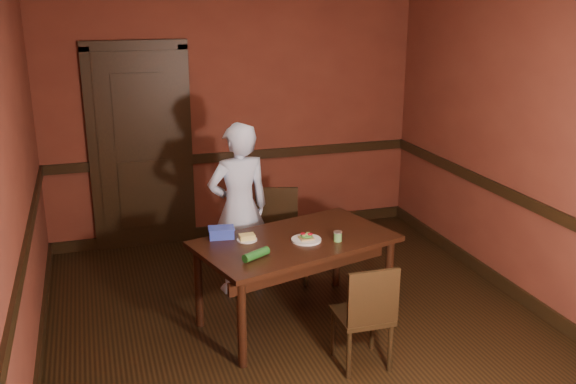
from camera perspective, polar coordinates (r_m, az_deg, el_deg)
floor at (r=5.30m, az=1.16°, el=-11.99°), size 4.00×4.50×0.01m
wall_back at (r=6.91m, az=-4.78°, el=6.86°), size 4.00×0.02×2.70m
wall_front at (r=2.88m, az=15.95°, el=-8.99°), size 4.00×0.02×2.70m
wall_left at (r=4.58m, az=-23.17°, el=0.11°), size 0.02×4.50×2.70m
wall_right at (r=5.74m, az=20.59°, el=3.66°), size 0.02×4.50×2.70m
dado_back at (r=6.99m, az=-4.66°, el=3.21°), size 4.00×0.03×0.10m
dado_left at (r=4.72m, az=-22.35°, el=-5.10°), size 0.03×4.50×0.10m
dado_right at (r=5.84m, az=20.01°, el=-0.64°), size 0.03×4.50×0.10m
baseboard_back at (r=7.24m, az=-4.50°, el=-3.26°), size 4.00×0.03×0.12m
baseboard_left at (r=5.08m, az=-21.25°, el=-13.91°), size 0.03×4.50×0.12m
baseboard_right at (r=6.14m, az=19.20°, el=-8.12°), size 0.03×4.50×0.12m
door at (r=6.78m, az=-12.94°, el=4.05°), size 1.05×0.07×2.20m
dining_table at (r=5.25m, az=0.63°, el=-7.88°), size 1.72×1.25×0.72m
chair_far at (r=5.97m, az=-0.09°, el=-3.96°), size 0.50×0.50×0.86m
chair_near at (r=4.70m, az=6.60°, el=-10.66°), size 0.38×0.38×0.80m
person at (r=5.66m, az=-4.38°, el=-1.50°), size 0.61×0.44×1.55m
sandwich_plate at (r=5.07m, az=1.64°, el=-4.17°), size 0.24×0.24×0.06m
sauce_jar at (r=5.06m, az=4.45°, el=-3.94°), size 0.07×0.07×0.08m
cheese_saucer at (r=5.08m, az=-3.67°, el=-4.10°), size 0.16×0.16×0.05m
food_tub at (r=5.14m, az=-5.94°, el=-3.60°), size 0.22×0.17×0.09m
wrapped_veg at (r=4.73m, az=-2.86°, el=-5.57°), size 0.23×0.17×0.06m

